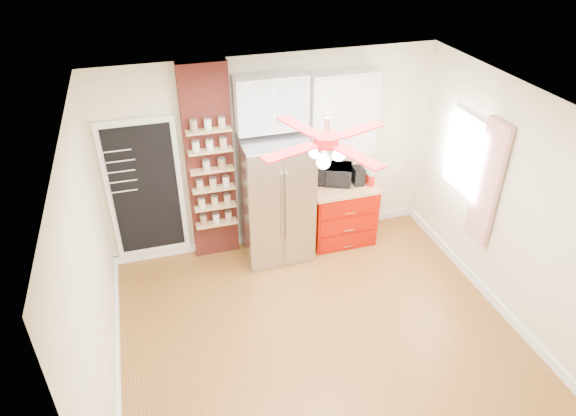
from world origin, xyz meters
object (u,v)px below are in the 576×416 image
object	(u,v)px
ceiling_fan	(327,141)
toaster_oven	(334,174)
fridge	(276,199)
coffee_maker	(358,176)
pantry_jar_oats	(206,165)
red_cabinet	(341,213)
canister_left	(371,180)

from	to	relation	value
ceiling_fan	toaster_oven	distance (m)	2.41
fridge	ceiling_fan	xyz separation A→B (m)	(0.05, -1.63, 1.55)
coffee_maker	pantry_jar_oats	world-z (taller)	pantry_jar_oats
coffee_maker	pantry_jar_oats	size ratio (longest dim) A/B	1.81
red_cabinet	ceiling_fan	distance (m)	2.75
toaster_oven	canister_left	size ratio (longest dim) A/B	3.10
red_cabinet	toaster_oven	size ratio (longest dim) A/B	1.94
red_cabinet	canister_left	xyz separation A→B (m)	(0.37, -0.11, 0.53)
canister_left	toaster_oven	bearing A→B (deg)	154.93
ceiling_fan	coffee_maker	world-z (taller)	ceiling_fan
fridge	coffee_maker	world-z (taller)	fridge
canister_left	pantry_jar_oats	bearing A→B (deg)	175.23
red_cabinet	coffee_maker	size ratio (longest dim) A/B	3.80
red_cabinet	canister_left	distance (m)	0.65
red_cabinet	toaster_oven	distance (m)	0.60
fridge	ceiling_fan	distance (m)	2.25
toaster_oven	ceiling_fan	bearing A→B (deg)	-91.18
canister_left	pantry_jar_oats	distance (m)	2.26
ceiling_fan	pantry_jar_oats	bearing A→B (deg)	117.57
red_cabinet	pantry_jar_oats	world-z (taller)	pantry_jar_oats
pantry_jar_oats	fridge	bearing A→B (deg)	-8.22
ceiling_fan	pantry_jar_oats	size ratio (longest dim) A/B	10.24
pantry_jar_oats	coffee_maker	bearing A→B (deg)	-2.29
coffee_maker	pantry_jar_oats	bearing A→B (deg)	-177.84
fridge	canister_left	size ratio (longest dim) A/B	11.20
toaster_oven	fridge	bearing A→B (deg)	-146.13
fridge	ceiling_fan	size ratio (longest dim) A/B	1.25
toaster_oven	pantry_jar_oats	distance (m)	1.79
fridge	ceiling_fan	bearing A→B (deg)	-88.24
red_cabinet	pantry_jar_oats	bearing A→B (deg)	177.66
ceiling_fan	coffee_maker	xyz separation A→B (m)	(1.14, 1.67, -1.40)
coffee_maker	red_cabinet	bearing A→B (deg)	-177.42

